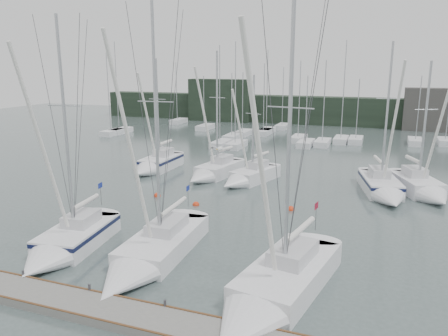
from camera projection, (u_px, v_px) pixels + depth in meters
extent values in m
plane|color=#485756|center=(168.00, 268.00, 23.66)|extent=(160.00, 160.00, 0.00)
cube|color=#60605C|center=(114.00, 313.00, 19.06)|extent=(24.00, 2.00, 0.40)
cube|color=black|center=(326.00, 111.00, 79.59)|extent=(90.00, 4.00, 5.00)
cube|color=black|center=(220.00, 100.00, 84.22)|extent=(12.00, 3.00, 8.00)
cube|color=#413F3C|center=(436.00, 110.00, 71.42)|extent=(10.00, 3.00, 7.00)
cube|color=silver|center=(298.00, 139.00, 62.49)|extent=(1.80, 4.50, 0.90)
cylinder|color=#A9ACB1|center=(299.00, 99.00, 60.72)|extent=(0.12, 0.12, 10.46)
cube|color=silver|center=(356.00, 140.00, 61.24)|extent=(1.80, 4.50, 0.90)
cylinder|color=#A9ACB1|center=(358.00, 109.00, 59.74)|extent=(0.12, 0.12, 8.07)
cube|color=silver|center=(236.00, 145.00, 57.64)|extent=(1.80, 4.50, 0.90)
cylinder|color=#A9ACB1|center=(235.00, 93.00, 55.60)|extent=(0.12, 0.12, 12.75)
cube|color=silver|center=(267.00, 131.00, 69.94)|extent=(1.80, 4.50, 0.90)
cylinder|color=#A9ACB1|center=(267.00, 90.00, 67.98)|extent=(0.12, 0.12, 12.14)
cube|color=silver|center=(243.00, 133.00, 67.54)|extent=(1.80, 4.50, 0.90)
cylinder|color=#A9ACB1|center=(243.00, 102.00, 65.96)|extent=(0.12, 0.12, 8.82)
cube|color=silver|center=(221.00, 144.00, 58.40)|extent=(1.80, 4.50, 0.90)
cylinder|color=#A9ACB1|center=(220.00, 94.00, 56.41)|extent=(0.12, 0.12, 12.33)
cube|color=silver|center=(306.00, 144.00, 58.68)|extent=(1.80, 4.50, 0.90)
cylinder|color=#A9ACB1|center=(307.00, 109.00, 57.13)|extent=(0.12, 0.12, 8.56)
cube|color=silver|center=(113.00, 133.00, 68.21)|extent=(1.80, 4.50, 0.90)
cylinder|color=#A9ACB1|center=(108.00, 92.00, 66.30)|extent=(0.12, 0.12, 11.66)
cube|color=silver|center=(205.00, 127.00, 73.90)|extent=(1.80, 4.50, 0.90)
cylinder|color=#A9ACB1|center=(204.00, 101.00, 72.40)|extent=(0.12, 0.12, 8.08)
cube|color=silver|center=(264.00, 132.00, 68.40)|extent=(1.80, 4.50, 0.90)
cylinder|color=#A9ACB1|center=(264.00, 97.00, 66.67)|extent=(0.12, 0.12, 10.11)
cube|color=silver|center=(283.00, 127.00, 74.60)|extent=(1.80, 4.50, 0.90)
cylinder|color=#A9ACB1|center=(283.00, 96.00, 72.94)|extent=(0.12, 0.12, 9.51)
cube|color=silver|center=(233.00, 137.00, 63.95)|extent=(1.80, 4.50, 0.90)
cylinder|color=#A9ACB1|center=(232.00, 104.00, 62.37)|extent=(0.12, 0.12, 8.79)
cube|color=silver|center=(445.00, 142.00, 60.06)|extent=(1.80, 4.50, 0.90)
cube|color=silver|center=(341.00, 140.00, 61.51)|extent=(1.80, 4.50, 0.90)
cylinder|color=#A9ACB1|center=(344.00, 90.00, 59.43)|extent=(0.12, 0.12, 13.10)
cube|color=silver|center=(121.00, 131.00, 69.85)|extent=(1.80, 4.50, 0.90)
cylinder|color=#A9ACB1|center=(117.00, 86.00, 67.75)|extent=(0.12, 0.12, 13.33)
cube|color=silver|center=(179.00, 121.00, 81.71)|extent=(1.80, 4.50, 0.90)
cylinder|color=#A9ACB1|center=(177.00, 91.00, 79.96)|extent=(0.12, 0.12, 10.30)
cube|color=silver|center=(415.00, 142.00, 60.15)|extent=(1.80, 4.50, 0.90)
cylinder|color=#A9ACB1|center=(419.00, 108.00, 58.60)|extent=(0.12, 0.12, 8.51)
cube|color=silver|center=(322.00, 143.00, 59.16)|extent=(1.80, 4.50, 0.90)
cylinder|color=#A9ACB1|center=(324.00, 101.00, 57.38)|extent=(0.12, 0.12, 10.52)
cube|color=silver|center=(79.00, 238.00, 26.67)|extent=(3.55, 5.98, 1.46)
cone|color=silver|center=(37.00, 267.00, 22.83)|extent=(3.13, 2.78, 2.83)
cube|color=silver|center=(82.00, 218.00, 26.88)|extent=(1.84, 2.45, 0.68)
cylinder|color=#A9ACB1|center=(65.00, 127.00, 24.69)|extent=(0.18, 0.18, 12.24)
cylinder|color=silver|center=(86.00, 202.00, 27.29)|extent=(0.64, 2.78, 0.27)
cube|color=#0F1437|center=(78.00, 230.00, 26.55)|extent=(3.58, 6.01, 0.24)
cube|color=navy|center=(100.00, 185.00, 28.96)|extent=(0.09, 0.53, 0.35)
cube|color=silver|center=(164.00, 244.00, 25.82)|extent=(3.35, 7.38, 1.40)
cone|color=silver|center=(119.00, 285.00, 21.02)|extent=(3.14, 3.25, 2.99)
cube|color=silver|center=(167.00, 225.00, 26.01)|extent=(1.79, 2.97, 0.65)
cylinder|color=#A9ACB1|center=(156.00, 125.00, 23.69)|extent=(0.17, 0.17, 12.83)
cylinder|color=silver|center=(174.00, 206.00, 26.73)|extent=(0.44, 3.55, 0.26)
cube|color=navy|center=(188.00, 188.00, 28.80)|extent=(0.05, 0.50, 0.34)
cube|color=silver|center=(288.00, 278.00, 21.60)|extent=(4.34, 7.69, 1.56)
cone|color=silver|center=(238.00, 331.00, 17.27)|extent=(3.62, 3.61, 3.12)
cube|color=silver|center=(293.00, 253.00, 21.78)|extent=(2.20, 3.16, 0.73)
cylinder|color=#A9ACB1|center=(289.00, 136.00, 19.51)|extent=(0.19, 0.19, 12.77)
cylinder|color=silver|center=(301.00, 229.00, 22.34)|extent=(0.91, 3.54, 0.29)
cube|color=maroon|center=(316.00, 206.00, 24.20)|extent=(0.12, 0.56, 0.37)
cube|color=silver|center=(161.00, 164.00, 46.23)|extent=(2.68, 5.37, 1.61)
cone|color=silver|center=(142.00, 172.00, 42.74)|extent=(2.68, 2.30, 2.68)
cube|color=silver|center=(163.00, 152.00, 46.45)|extent=(1.48, 2.15, 0.75)
cylinder|color=#A9ACB1|center=(158.00, 109.00, 44.53)|extent=(0.19, 0.19, 10.06)
cylinder|color=silver|center=(165.00, 142.00, 46.72)|extent=(0.30, 2.62, 0.30)
cube|color=#0F1437|center=(161.00, 159.00, 46.11)|extent=(2.70, 5.39, 0.27)
cube|color=silver|center=(219.00, 171.00, 43.33)|extent=(3.51, 5.72, 1.52)
cone|color=silver|center=(197.00, 179.00, 40.17)|extent=(2.93, 2.73, 2.54)
cube|color=silver|center=(222.00, 159.00, 43.49)|extent=(1.78, 2.36, 0.71)
cylinder|color=#A9ACB1|center=(217.00, 109.00, 41.59)|extent=(0.18, 0.18, 10.78)
cylinder|color=silver|center=(225.00, 149.00, 43.75)|extent=(0.78, 2.61, 0.28)
cube|color=silver|center=(255.00, 176.00, 41.33)|extent=(3.78, 5.55, 1.47)
cone|color=silver|center=(231.00, 184.00, 38.56)|extent=(2.90, 2.79, 2.35)
cube|color=silver|center=(258.00, 164.00, 41.45)|extent=(1.85, 2.33, 0.69)
cylinder|color=#A9ACB1|center=(253.00, 123.00, 39.87)|extent=(0.18, 0.18, 8.69)
cylinder|color=silver|center=(261.00, 154.00, 41.65)|extent=(1.02, 2.45, 0.27)
cube|color=silver|center=(380.00, 186.00, 37.89)|extent=(4.03, 6.56, 1.55)
cone|color=silver|center=(392.00, 201.00, 33.68)|extent=(3.22, 3.17, 2.69)
cube|color=silver|center=(379.00, 172.00, 38.13)|extent=(2.01, 2.72, 0.72)
cylinder|color=#A9ACB1|center=(387.00, 112.00, 35.98)|extent=(0.19, 0.19, 11.33)
cylinder|color=silver|center=(378.00, 160.00, 38.59)|extent=(0.98, 2.97, 0.29)
cube|color=#0F1437|center=(380.00, 180.00, 37.77)|extent=(4.06, 6.58, 0.26)
cube|color=silver|center=(416.00, 186.00, 37.70)|extent=(4.48, 5.97, 1.62)
cone|color=silver|center=(438.00, 200.00, 33.99)|extent=(3.35, 3.13, 2.70)
cube|color=silver|center=(415.00, 172.00, 37.95)|extent=(2.17, 2.54, 0.76)
cylinder|color=#A9ACB1|center=(425.00, 121.00, 36.01)|extent=(0.19, 0.19, 9.76)
cylinder|color=silver|center=(413.00, 159.00, 38.24)|extent=(1.24, 2.54, 0.30)
sphere|color=red|center=(196.00, 205.00, 34.25)|extent=(0.55, 0.55, 0.55)
sphere|color=red|center=(291.00, 210.00, 33.12)|extent=(0.61, 0.61, 0.61)
sphere|color=red|center=(157.00, 196.00, 36.53)|extent=(0.60, 0.60, 0.60)
ellipsoid|color=white|center=(220.00, 149.00, 21.59)|extent=(0.40, 0.53, 0.22)
cube|color=#9A9DA2|center=(216.00, 147.00, 21.79)|extent=(0.50, 0.32, 0.12)
cube|color=#9A9DA2|center=(225.00, 149.00, 21.39)|extent=(0.50, 0.32, 0.12)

